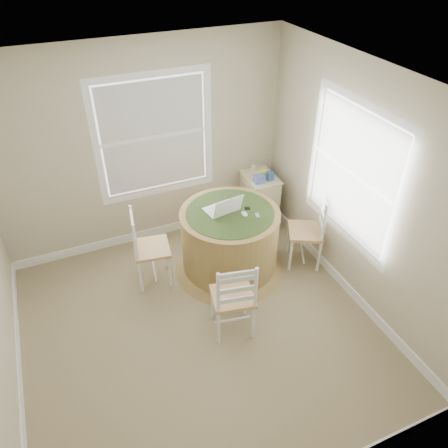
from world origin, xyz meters
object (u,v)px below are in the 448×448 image
round_table (230,239)px  chair_left (152,248)px  chair_right (305,231)px  laptop (223,209)px  chair_near (233,296)px  corner_chest (259,199)px

round_table → chair_left: 0.93m
chair_left → chair_right: same height
chair_right → laptop: size_ratio=2.31×
laptop → chair_near: bearing=63.4°
chair_left → chair_right: (1.81, -0.42, 0.00)m
chair_near → corner_chest: chair_near is taller
chair_near → corner_chest: (1.15, 1.65, -0.11)m
corner_chest → round_table: bearing=-134.3°
chair_near → laptop: size_ratio=2.31×
chair_left → laptop: size_ratio=2.31×
chair_near → round_table: bearing=-100.5°
chair_right → corner_chest: size_ratio=1.30×
laptop → chair_left: bearing=-17.1°
round_table → laptop: size_ratio=3.27×
laptop → corner_chest: bearing=-149.8°
chair_near → laptop: (0.30, 0.96, 0.40)m
chair_near → laptop: bearing=-95.9°
chair_left → laptop: 0.94m
round_table → chair_right: size_ratio=1.42×
chair_left → laptop: (0.85, -0.12, 0.40)m
chair_left → round_table: bearing=-92.2°
chair_left → corner_chest: 1.79m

